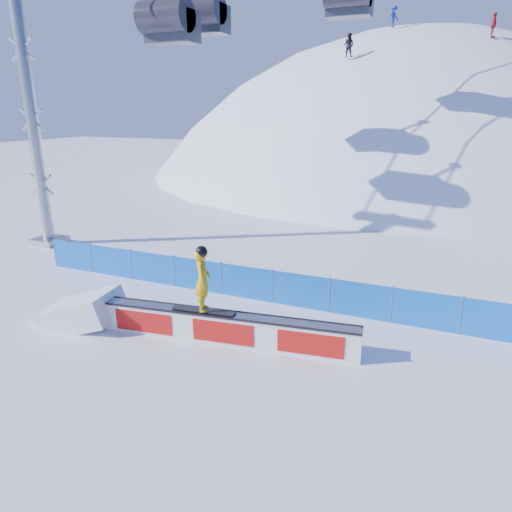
% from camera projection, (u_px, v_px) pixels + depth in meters
% --- Properties ---
extents(ground, '(160.00, 160.00, 0.00)m').
position_uv_depth(ground, '(246.00, 374.00, 11.68)').
color(ground, white).
rests_on(ground, ground).
extents(snow_hill, '(64.00, 64.00, 64.00)m').
position_uv_depth(snow_hill, '(392.00, 326.00, 54.00)').
color(snow_hill, white).
rests_on(snow_hill, ground).
extents(safety_fence, '(22.05, 0.05, 1.30)m').
position_uv_depth(safety_fence, '(300.00, 291.00, 15.43)').
color(safety_fence, blue).
rests_on(safety_fence, ground).
extents(rail_box, '(7.69, 1.53, 0.92)m').
position_uv_depth(rail_box, '(226.00, 328.00, 13.14)').
color(rail_box, white).
rests_on(rail_box, ground).
extents(snow_ramp, '(2.69, 1.88, 1.57)m').
position_uv_depth(snow_ramp, '(83.00, 322.00, 14.50)').
color(snow_ramp, white).
rests_on(snow_ramp, ground).
extents(snowboarder, '(1.90, 0.78, 1.96)m').
position_uv_depth(snowboarder, '(203.00, 280.00, 12.87)').
color(snowboarder, black).
rests_on(snowboarder, rail_box).
extents(distant_skiers, '(15.42, 8.03, 5.89)m').
position_uv_depth(distant_skiers, '(435.00, 33.00, 33.96)').
color(distant_skiers, black).
rests_on(distant_skiers, ground).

